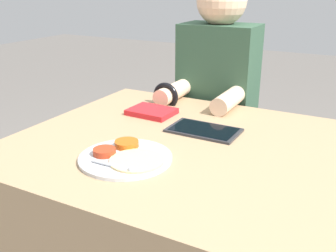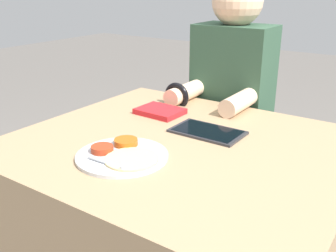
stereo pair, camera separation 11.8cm
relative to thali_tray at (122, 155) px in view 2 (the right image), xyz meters
name	(u,v)px [view 2 (the right image)]	position (x,y,z in m)	size (l,w,h in m)	color
dining_table	(180,237)	(0.08, 0.19, -0.36)	(1.02, 0.90, 0.70)	#9E7F5B
thali_tray	(122,155)	(0.00, 0.00, 0.00)	(0.26, 0.26, 0.03)	#B7BABF
red_notebook	(160,112)	(-0.14, 0.38, 0.00)	(0.17, 0.13, 0.02)	silver
tablet_device	(207,132)	(0.11, 0.30, 0.00)	(0.23, 0.14, 0.01)	#28282D
person_diner	(230,121)	(-0.03, 0.77, -0.13)	(0.34, 0.42, 1.20)	black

